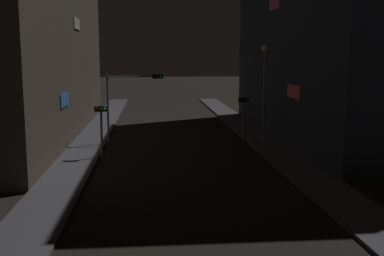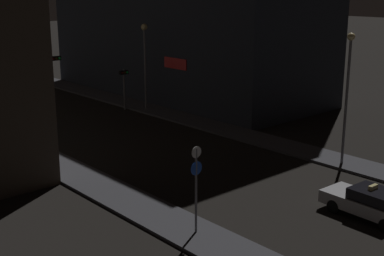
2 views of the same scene
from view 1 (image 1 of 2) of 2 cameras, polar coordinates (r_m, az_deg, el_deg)
sidewalk_left at (r=34.69m, az=-12.62°, el=-2.22°), size 2.52×72.57×0.16m
sidewalk_right at (r=35.44m, az=9.00°, el=-1.89°), size 2.52×72.57×0.16m
building_facade_left at (r=40.94m, az=-20.63°, el=12.86°), size 9.59×33.96×19.77m
traffic_light_overhead at (r=34.67m, az=-7.63°, el=4.17°), size 4.12×0.41×5.30m
traffic_light_left_kerb at (r=30.12m, az=-10.92°, el=0.90°), size 0.80×0.42×3.50m
traffic_light_right_kerb at (r=35.95m, az=6.28°, el=2.25°), size 0.80×0.41×3.49m
street_lamp_far_block at (r=34.62m, az=8.79°, el=6.52°), size 0.55×0.55×7.18m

